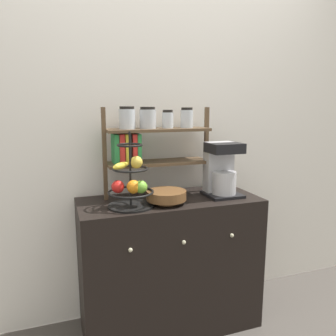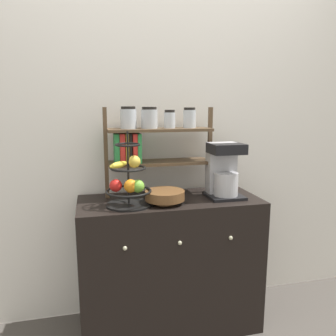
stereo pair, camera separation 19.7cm
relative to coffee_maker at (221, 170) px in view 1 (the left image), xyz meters
The scene contains 6 objects.
wall_back 0.53m from the coffee_maker, 139.33° to the left, with size 7.00×0.05×2.60m, color silver.
sideboard 0.68m from the coffee_maker, behind, with size 1.11×0.48×0.85m.
coffee_maker is the anchor object (origin of this frame).
fruit_stand 0.61m from the coffee_maker, behind, with size 0.26×0.26×0.43m.
wooden_bowl 0.42m from the coffee_maker, behind, with size 0.23×0.23×0.08m.
shelf_hutch 0.51m from the coffee_maker, 163.22° to the left, with size 0.69×0.20×0.56m.
Camera 1 is at (-0.65, -1.60, 1.40)m, focal length 35.00 mm.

